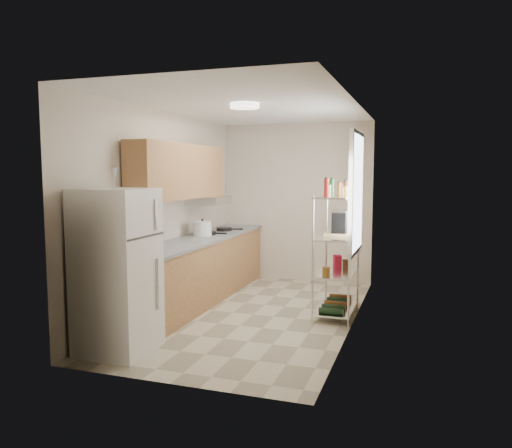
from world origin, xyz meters
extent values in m
cube|color=beige|center=(0.00, 0.00, -0.01)|extent=(2.50, 4.40, 0.01)
cube|color=white|center=(0.00, 0.00, 2.60)|extent=(2.50, 4.40, 0.01)
cube|color=beige|center=(0.00, 2.21, 1.30)|extent=(2.50, 0.01, 2.60)
cube|color=beige|center=(0.00, -2.21, 1.30)|extent=(2.50, 0.01, 2.60)
cube|color=beige|center=(-1.25, 0.00, 1.30)|extent=(0.01, 4.40, 2.60)
cube|color=beige|center=(1.25, 0.00, 1.30)|extent=(0.01, 4.40, 2.60)
cube|color=tan|center=(-0.92, 0.44, 0.43)|extent=(0.60, 3.48, 0.86)
cube|color=gray|center=(-0.90, 0.44, 0.88)|extent=(0.63, 3.51, 0.04)
cube|color=#B7BABC|center=(-0.94, -0.70, 0.88)|extent=(0.52, 0.44, 0.04)
cube|color=#B7BABC|center=(-0.64, 1.80, 0.46)|extent=(0.01, 0.55, 0.72)
cube|color=tan|center=(-1.05, 0.10, 1.81)|extent=(0.33, 2.20, 0.72)
cube|color=#B7BABC|center=(-1.00, 0.90, 1.39)|extent=(0.50, 0.60, 0.12)
cube|color=white|center=(1.23, 0.35, 1.55)|extent=(0.06, 1.00, 1.46)
cube|color=silver|center=(1.00, 0.30, 0.10)|extent=(0.45, 0.90, 0.02)
cube|color=silver|center=(1.00, 0.30, 0.55)|extent=(0.45, 0.90, 0.02)
cube|color=silver|center=(1.00, 0.30, 1.00)|extent=(0.45, 0.90, 0.02)
cube|color=silver|center=(1.00, 0.30, 1.50)|extent=(0.45, 0.90, 0.02)
cylinder|color=silver|center=(0.79, -0.14, 0.78)|extent=(0.02, 0.02, 1.55)
cylinder|color=silver|center=(0.79, 0.74, 0.78)|extent=(0.02, 0.02, 1.55)
cylinder|color=silver|center=(1.22, -0.14, 0.78)|extent=(0.02, 0.02, 1.55)
cylinder|color=silver|center=(1.22, 0.74, 0.78)|extent=(0.02, 0.02, 1.55)
cylinder|color=white|center=(0.00, -0.30, 2.57)|extent=(0.34, 0.34, 0.05)
cube|color=white|center=(-0.87, -1.65, 0.82)|extent=(0.68, 0.68, 1.65)
cylinder|color=white|center=(-0.96, 0.58, 1.01)|extent=(0.26, 0.26, 0.21)
cylinder|color=black|center=(-0.95, 0.71, 0.92)|extent=(0.30, 0.30, 0.05)
cylinder|color=black|center=(-0.90, 1.25, 0.92)|extent=(0.30, 0.30, 0.05)
cube|color=tan|center=(0.99, 0.31, 1.02)|extent=(0.35, 0.43, 0.03)
cube|color=black|center=(1.01, 0.46, 1.17)|extent=(0.18, 0.27, 0.31)
cube|color=#B11529|center=(0.96, 0.63, 0.64)|extent=(0.13, 0.16, 0.15)
camera|label=1|loc=(2.00, -5.85, 1.81)|focal=35.00mm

